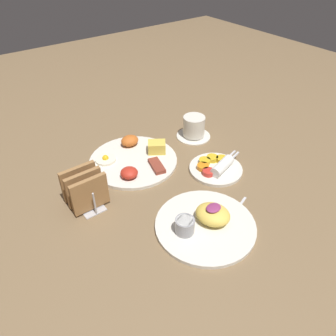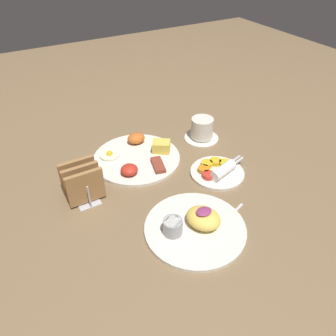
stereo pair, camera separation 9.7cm
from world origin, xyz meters
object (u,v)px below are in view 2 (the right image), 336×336
at_px(plate_breakfast, 138,156).
at_px(toast_rack, 82,182).
at_px(plate_condiments, 217,171).
at_px(plate_foreground, 195,225).
at_px(coffee_cup, 202,130).

height_order(plate_breakfast, toast_rack, toast_rack).
bearing_deg(plate_condiments, plate_foreground, -139.83).
bearing_deg(plate_breakfast, plate_foreground, -90.82).
bearing_deg(plate_foreground, plate_breakfast, 89.18).
xyz_separation_m(plate_condiments, plate_foreground, (-0.18, -0.15, 0.00)).
xyz_separation_m(plate_breakfast, coffee_cup, (0.25, 0.00, 0.03)).
bearing_deg(plate_foreground, coffee_cup, 53.70).
distance_m(plate_condiments, plate_foreground, 0.24).
height_order(plate_condiments, plate_foreground, plate_foreground).
bearing_deg(toast_rack, plate_breakfast, 22.79).
bearing_deg(toast_rack, coffee_cup, 10.91).
xyz_separation_m(plate_breakfast, plate_foreground, (-0.00, -0.34, 0.00)).
relative_size(plate_condiments, plate_foreground, 0.71).
relative_size(plate_condiments, toast_rack, 1.56).
bearing_deg(plate_foreground, plate_condiments, 40.17).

